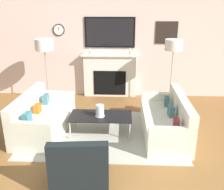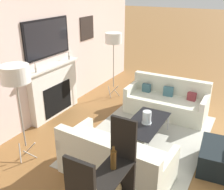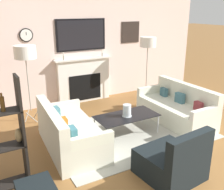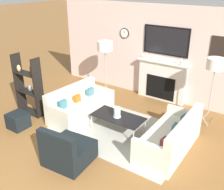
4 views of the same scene
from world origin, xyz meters
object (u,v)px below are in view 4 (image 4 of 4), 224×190
at_px(ottoman, 18,121).
at_px(coffee_table, 118,117).
at_px(floor_lamp_left, 105,47).
at_px(couch_left, 80,107).
at_px(armchair, 68,151).
at_px(shelf_unit, 29,87).
at_px(hurricane_candle, 117,113).
at_px(floor_lamp_right, 216,65).
at_px(couch_right, 171,138).

bearing_deg(ottoman, coffee_table, 30.68).
bearing_deg(floor_lamp_left, ottoman, -101.68).
height_order(couch_left, armchair, armchair).
bearing_deg(armchair, shelf_unit, 156.42).
bearing_deg(ottoman, hurricane_candle, 30.30).
relative_size(hurricane_candle, floor_lamp_left, 0.14).
xyz_separation_m(armchair, ottoman, (-1.91, 0.29, -0.07)).
bearing_deg(ottoman, shelf_unit, 116.17).
distance_m(floor_lamp_left, floor_lamp_right, 3.12).
bearing_deg(floor_lamp_left, couch_right, -28.95).
height_order(couch_left, floor_lamp_left, floor_lamp_left).
bearing_deg(coffee_table, couch_right, 0.50).
height_order(hurricane_candle, floor_lamp_right, floor_lamp_right).
bearing_deg(armchair, floor_lamp_left, 113.31).
distance_m(armchair, ottoman, 1.93).
relative_size(couch_left, shelf_unit, 1.10).
xyz_separation_m(armchair, coffee_table, (0.17, 1.52, 0.11)).
xyz_separation_m(couch_left, floor_lamp_left, (-0.31, 1.55, 1.23)).
relative_size(coffee_table, shelf_unit, 0.78).
bearing_deg(couch_right, ottoman, -159.85).
relative_size(couch_left, floor_lamp_left, 1.03).
xyz_separation_m(couch_left, coffee_table, (1.19, -0.01, 0.09)).
distance_m(hurricane_candle, floor_lamp_right, 2.50).
bearing_deg(hurricane_candle, floor_lamp_right, 44.33).
bearing_deg(hurricane_candle, couch_left, 178.10).
relative_size(couch_right, coffee_table, 1.46).
xyz_separation_m(hurricane_candle, shelf_unit, (-2.40, -0.51, 0.26)).
relative_size(armchair, hurricane_candle, 3.71).
distance_m(couch_right, hurricane_candle, 1.34).
distance_m(couch_left, couch_right, 2.50).
xyz_separation_m(couch_left, hurricane_candle, (1.18, -0.04, 0.22)).
bearing_deg(floor_lamp_right, coffee_table, -135.92).
distance_m(armchair, shelf_unit, 2.51).
relative_size(shelf_unit, ottoman, 3.67).
distance_m(floor_lamp_right, ottoman, 4.82).
bearing_deg(couch_right, shelf_unit, -171.58).
height_order(couch_left, floor_lamp_right, floor_lamp_right).
relative_size(couch_left, hurricane_candle, 7.23).
bearing_deg(floor_lamp_left, hurricane_candle, -46.98).
height_order(armchair, coffee_table, armchair).
xyz_separation_m(floor_lamp_left, shelf_unit, (-0.92, -2.11, -0.75)).
bearing_deg(ottoman, couch_right, 20.15).
bearing_deg(couch_right, armchair, -133.97).
distance_m(couch_right, armchair, 2.13).
distance_m(floor_lamp_left, shelf_unit, 2.42).
bearing_deg(coffee_table, hurricane_candle, -115.88).
xyz_separation_m(couch_right, floor_lamp_right, (0.31, 1.55, 1.24)).
xyz_separation_m(couch_left, floor_lamp_right, (2.81, 1.55, 1.24)).
relative_size(couch_left, couch_right, 0.96).
distance_m(armchair, coffee_table, 1.54).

